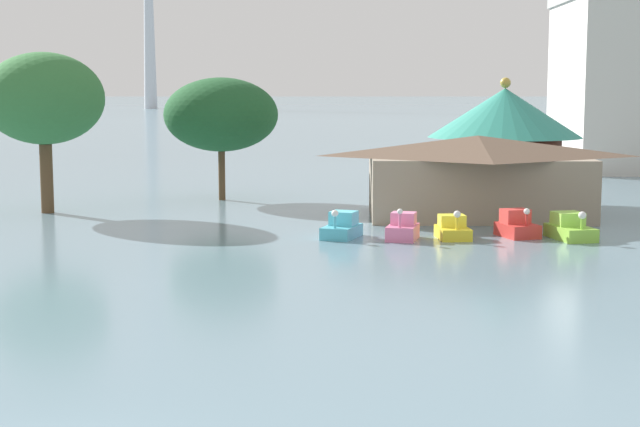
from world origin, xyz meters
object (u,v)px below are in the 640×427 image
pedal_boat_yellow (453,229)px  pedal_boat_lime (570,229)px  pedal_boat_red (517,226)px  boathouse (477,175)px  pedal_boat_pink (403,229)px  pedal_boat_cyan (342,227)px  shoreline_tree_mid (221,115)px  green_roof_pavilion (504,138)px  shoreline_tree_tall_left (44,99)px

pedal_boat_yellow → pedal_boat_lime: pedal_boat_lime is taller
pedal_boat_red → pedal_boat_lime: size_ratio=0.81×
pedal_boat_red → boathouse: boathouse is taller
pedal_boat_pink → pedal_boat_yellow: (2.61, 0.36, -0.07)m
pedal_boat_cyan → boathouse: size_ratio=0.21×
pedal_boat_lime → pedal_boat_pink: bearing=-101.1°
pedal_boat_yellow → boathouse: boathouse is taller
pedal_boat_cyan → boathouse: (8.18, 8.44, 2.04)m
pedal_boat_pink → shoreline_tree_mid: shoreline_tree_mid is taller
pedal_boat_cyan → pedal_boat_red: (9.22, 0.53, 0.03)m
green_roof_pavilion → pedal_boat_cyan: bearing=-126.7°
pedal_boat_yellow → boathouse: bearing=158.7°
pedal_boat_cyan → pedal_boat_yellow: bearing=106.8°
pedal_boat_yellow → pedal_boat_lime: size_ratio=0.76×
pedal_boat_yellow → green_roof_pavilion: green_roof_pavilion is taller
pedal_boat_red → boathouse: bearing=168.3°
shoreline_tree_mid → pedal_boat_pink: bearing=-56.6°
green_roof_pavilion → shoreline_tree_tall_left: bearing=-171.0°
pedal_boat_pink → pedal_boat_lime: pedal_boat_pink is taller
pedal_boat_pink → pedal_boat_red: pedal_boat_pink is taller
pedal_boat_yellow → green_roof_pavilion: 15.92m
pedal_boat_pink → green_roof_pavilion: 17.21m
pedal_boat_pink → pedal_boat_red: bearing=112.8°
pedal_boat_yellow → green_roof_pavilion: bearing=155.6°
pedal_boat_red → shoreline_tree_mid: (-17.68, 16.53, 5.39)m
pedal_boat_cyan → green_roof_pavilion: green_roof_pavilion is taller
pedal_boat_pink → shoreline_tree_tall_left: shoreline_tree_tall_left is taller
pedal_boat_yellow → boathouse: (2.42, 8.64, 2.09)m
pedal_boat_cyan → pedal_boat_red: size_ratio=1.12×
boathouse → pedal_boat_cyan: bearing=-134.1°
pedal_boat_lime → boathouse: boathouse is taller
pedal_boat_yellow → shoreline_tree_tall_left: shoreline_tree_tall_left is taller
green_roof_pavilion → pedal_boat_pink: bearing=-116.9°
pedal_boat_yellow → boathouse: size_ratio=0.18×
pedal_boat_pink → pedal_boat_red: 6.17m
green_roof_pavilion → shoreline_tree_tall_left: 29.77m
pedal_boat_lime → green_roof_pavilion: bearing=170.7°
pedal_boat_yellow → pedal_boat_red: pedal_boat_red is taller
pedal_boat_cyan → shoreline_tree_mid: shoreline_tree_mid is taller
pedal_boat_red → boathouse: 8.24m
pedal_boat_pink → pedal_boat_yellow: pedal_boat_pink is taller
pedal_boat_lime → pedal_boat_yellow: bearing=-103.4°
pedal_boat_red → pedal_boat_lime: 2.71m
boathouse → green_roof_pavilion: bearing=66.8°
pedal_boat_pink → pedal_boat_red: size_ratio=0.95×
pedal_boat_cyan → shoreline_tree_tall_left: 21.96m
pedal_boat_pink → green_roof_pavilion: size_ratio=0.25×
green_roof_pavilion → shoreline_tree_mid: size_ratio=1.19×
pedal_boat_cyan → pedal_boat_red: 9.23m
pedal_boat_yellow → shoreline_tree_mid: (-14.22, 17.25, 5.47)m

